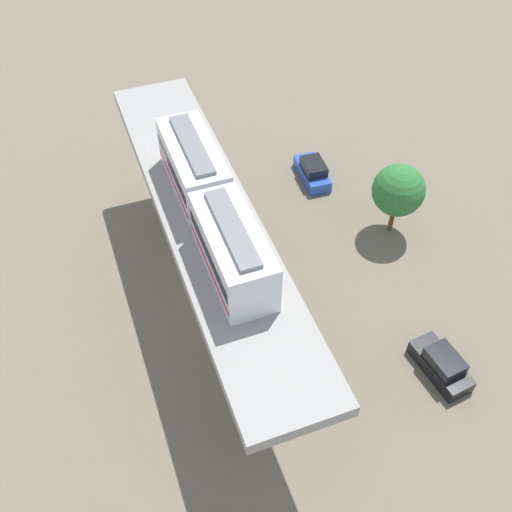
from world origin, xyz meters
TOP-DOWN VIEW (x-y plane):
  - ground_plane at (0.00, 0.00)m, footprint 120.00×120.00m
  - viaduct at (0.00, 0.00)m, footprint 5.20×28.00m
  - train at (0.00, 1.29)m, footprint 2.64×13.55m
  - parked_car_blue at (-11.40, -9.53)m, footprint 2.06×4.30m
  - parked_car_black at (-11.36, 9.81)m, footprint 2.27×4.38m
  - tree_near_viaduct at (-14.52, -2.16)m, footprint 3.78×3.78m

SIDE VIEW (x-z plane):
  - ground_plane at x=0.00m, z-range 0.00..0.00m
  - parked_car_blue at x=-11.40m, z-range -0.14..1.62m
  - parked_car_black at x=-11.36m, z-range -0.14..1.62m
  - tree_near_viaduct at x=-14.52m, z-range 0.99..6.79m
  - viaduct at x=0.00m, z-range 2.09..10.67m
  - train at x=0.00m, z-range 8.49..11.73m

